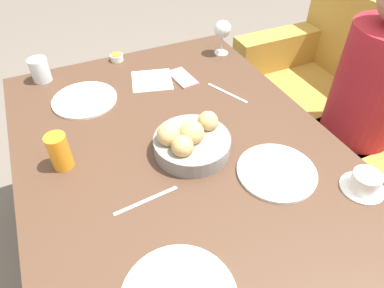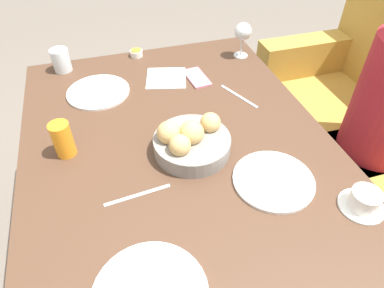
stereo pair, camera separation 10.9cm
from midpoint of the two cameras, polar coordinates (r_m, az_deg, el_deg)
name	(u,v)px [view 1 (the left image)]	position (r m, az deg, el deg)	size (l,w,h in m)	color
ground_plane	(190,272)	(1.65, -2.40, -20.66)	(10.00, 10.00, 0.00)	#6B6056
dining_table	(189,180)	(1.13, -3.31, -6.10)	(1.55, 1.01, 0.71)	#4C3323
couch	(375,145)	(1.91, 26.78, -0.15)	(1.55, 0.70, 0.88)	#B28938
seated_person	(359,120)	(1.71, 24.43, 3.57)	(0.32, 0.41, 1.16)	#23232D
bread_basket	(190,141)	(1.08, -3.15, 0.33)	(0.25, 0.25, 0.12)	gray
plate_near_left	(85,100)	(1.40, -19.62, 6.88)	(0.24, 0.24, 0.01)	white
plate_far_center	(277,172)	(1.06, 11.08, -4.71)	(0.24, 0.24, 0.01)	white
juice_glass	(59,152)	(1.12, -23.89, -1.28)	(0.06, 0.06, 0.12)	orange
water_tumbler	(40,70)	(1.57, -25.90, 10.98)	(0.08, 0.08, 0.10)	silver
wine_glass	(223,30)	(1.60, 3.09, 18.35)	(0.08, 0.08, 0.16)	silver
coffee_cup	(364,183)	(1.07, 24.27, -6.04)	(0.13, 0.13, 0.06)	white
jam_bowl_honey	(117,57)	(1.63, -14.37, 13.76)	(0.06, 0.06, 0.03)	white
fork_silver	(227,93)	(1.37, 3.62, 8.40)	(0.18, 0.09, 0.00)	#B7B7BC
knife_silver	(146,201)	(0.99, -10.82, -9.41)	(0.03, 0.19, 0.00)	#B7B7BC
napkin	(152,80)	(1.46, -8.87, 10.35)	(0.20, 0.20, 0.00)	white
cell_phone	(183,78)	(1.46, -3.76, 10.89)	(0.16, 0.09, 0.01)	pink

